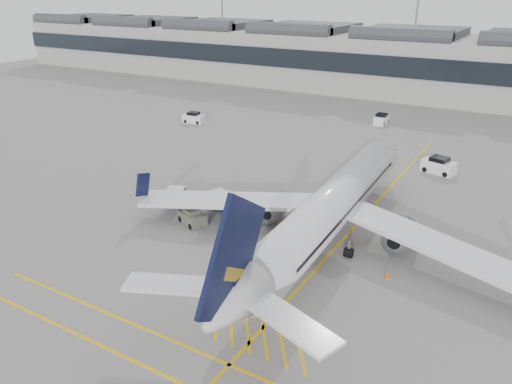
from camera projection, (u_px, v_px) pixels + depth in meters
The scene contains 18 objects.
ground at pixel (194, 247), 40.67m from camera, with size 220.00×220.00×0.00m, color gray.
terminal at pixel (420, 62), 95.60m from camera, with size 200.00×20.45×12.40m.
light_masts at pixel (433, 13), 104.39m from camera, with size 113.00×0.60×25.45m.
apron_markings at pixel (354, 227), 43.94m from camera, with size 0.25×60.00×0.01m, color gold.
airliner_main at pixel (330, 209), 40.52m from camera, with size 34.37×37.59×9.99m.
belt_loader at pixel (330, 205), 47.06m from camera, with size 4.79×2.34×1.90m.
baggage_cart_a at pixel (230, 204), 46.01m from camera, with size 2.24×2.03×1.96m.
baggage_cart_b at pixel (219, 199), 47.30m from camera, with size 2.08×1.89×1.80m.
baggage_cart_c at pixel (260, 212), 44.65m from camera, with size 2.19×2.04×1.84m.
baggage_cart_d at pixel (176, 196), 47.93m from camera, with size 2.13×1.95×1.83m.
ramp_agent_a at pixel (254, 216), 43.75m from camera, with size 0.72×0.47×1.97m, color #F75A0D.
ramp_agent_b at pixel (280, 233), 41.01m from camera, with size 0.90×0.70×1.85m, color #F8600D.
pushback_tug at pixel (192, 217), 44.42m from camera, with size 3.02×2.48×1.46m.
safety_cone_nose at pixel (353, 188), 51.89m from camera, with size 0.41×0.41×0.57m, color #F24C0A.
safety_cone_engine at pixel (388, 275), 36.26m from camera, with size 0.41×0.41×0.56m, color #F24C0A.
service_van_left at pixel (194, 118), 77.45m from camera, with size 3.40×2.00×1.66m.
service_van_mid at pixel (381, 119), 76.64m from camera, with size 1.63×3.21×1.65m.
service_van_right at pixel (439, 166), 56.56m from camera, with size 3.96×2.64×1.86m.
Camera 1 is at (22.55, -28.34, 19.70)m, focal length 35.00 mm.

